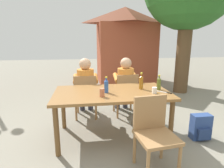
% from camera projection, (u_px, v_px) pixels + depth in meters
% --- Properties ---
extents(ground_plane, '(24.00, 24.00, 0.00)m').
position_uv_depth(ground_plane, '(112.00, 136.00, 3.03)').
color(ground_plane, gray).
extents(dining_table, '(1.74, 0.98, 0.75)m').
position_uv_depth(dining_table, '(112.00, 97.00, 2.88)').
color(dining_table, olive).
rests_on(dining_table, ground_plane).
extents(chair_far_left, '(0.46, 0.46, 0.87)m').
position_uv_depth(chair_far_left, '(86.00, 94.00, 3.62)').
color(chair_far_left, '#A37547').
rests_on(chair_far_left, ground_plane).
extents(chair_far_right, '(0.46, 0.46, 0.87)m').
position_uv_depth(chair_far_right, '(126.00, 93.00, 3.74)').
color(chair_far_right, '#A37547').
rests_on(chair_far_right, ground_plane).
extents(chair_near_right, '(0.49, 0.49, 0.87)m').
position_uv_depth(chair_near_right, '(154.00, 129.00, 2.21)').
color(chair_near_right, '#A37547').
rests_on(chair_near_right, ground_plane).
extents(person_in_white_shirt, '(0.47, 0.61, 1.18)m').
position_uv_depth(person_in_white_shirt, '(86.00, 84.00, 3.69)').
color(person_in_white_shirt, orange).
rests_on(person_in_white_shirt, ground_plane).
extents(person_in_plaid_shirt, '(0.47, 0.61, 1.18)m').
position_uv_depth(person_in_plaid_shirt, '(125.00, 83.00, 3.80)').
color(person_in_plaid_shirt, orange).
rests_on(person_in_plaid_shirt, ground_plane).
extents(bottle_amber, '(0.06, 0.06, 0.27)m').
position_uv_depth(bottle_amber, '(141.00, 82.00, 2.98)').
color(bottle_amber, '#996019').
rests_on(bottle_amber, dining_table).
extents(bottle_olive, '(0.06, 0.06, 0.24)m').
position_uv_depth(bottle_olive, '(159.00, 83.00, 2.95)').
color(bottle_olive, '#566623').
rests_on(bottle_olive, dining_table).
extents(bottle_blue, '(0.06, 0.06, 0.24)m').
position_uv_depth(bottle_blue, '(106.00, 86.00, 2.79)').
color(bottle_blue, '#2D56A3').
rests_on(bottle_blue, dining_table).
extents(cup_terracotta, '(0.07, 0.07, 0.12)m').
position_uv_depth(cup_terracotta, '(102.00, 93.00, 2.60)').
color(cup_terracotta, '#BC6B47').
rests_on(cup_terracotta, dining_table).
extents(cup_white, '(0.07, 0.07, 0.09)m').
position_uv_depth(cup_white, '(154.00, 90.00, 2.76)').
color(cup_white, white).
rests_on(cup_white, dining_table).
extents(table_knife, '(0.18, 0.19, 0.01)m').
position_uv_depth(table_knife, '(165.00, 92.00, 2.80)').
color(table_knife, silver).
rests_on(table_knife, dining_table).
extents(backpack_by_near_side, '(0.30, 0.21, 0.40)m').
position_uv_depth(backpack_by_near_side, '(201.00, 127.00, 2.91)').
color(backpack_by_near_side, '#2D4784').
rests_on(backpack_by_near_side, ground_plane).
extents(brick_kiosk, '(2.17, 1.99, 2.60)m').
position_uv_depth(brick_kiosk, '(125.00, 44.00, 6.67)').
color(brick_kiosk, '#9E472D').
rests_on(brick_kiosk, ground_plane).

